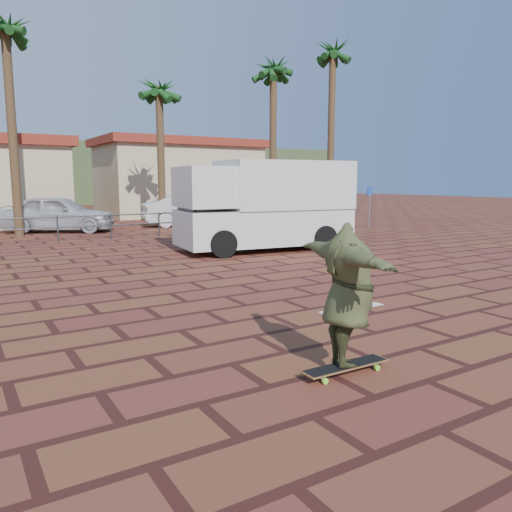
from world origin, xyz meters
The scene contains 15 objects.
ground centered at (0.00, 0.00, 0.00)m, with size 120.00×120.00×0.00m, color #5F271F.
paint_stripe centered at (0.70, -1.20, 0.00)m, with size 1.40×0.22×0.01m, color white.
guardrail centered at (0.00, 12.00, 0.68)m, with size 24.06×0.06×1.00m.
palm_left centered at (-3.00, 15.00, 7.95)m, with size 2.40×2.40×9.45m.
palm_center centered at (3.50, 15.50, 6.36)m, with size 2.40×2.40×7.75m.
palm_right centered at (9.00, 14.00, 7.58)m, with size 2.40×2.40×9.05m.
palm_far_right centered at (12.00, 13.00, 8.51)m, with size 2.40×2.40×10.05m.
building_east centered at (8.00, 24.00, 2.54)m, with size 10.60×6.60×5.00m.
hill_front centered at (0.00, 50.00, 3.00)m, with size 70.00×18.00×6.00m, color #384C28.
longboard centered at (-1.50, -3.50, 0.09)m, with size 1.17×0.28×0.11m.
skateboarder centered at (-1.50, -3.50, 0.97)m, with size 2.11×0.57×1.72m, color #404525.
campervan centered at (3.58, 6.24, 1.55)m, with size 5.92×3.07×2.94m.
car_silver centered at (-1.24, 16.00, 0.83)m, with size 1.97×4.89×1.67m, color silver.
car_white centered at (5.16, 15.72, 0.81)m, with size 1.71×4.90×1.61m, color silver.
street_sign centered at (12.00, 10.00, 1.40)m, with size 0.41×0.11×2.01m.
Camera 1 is at (-5.41, -7.81, 2.31)m, focal length 35.00 mm.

